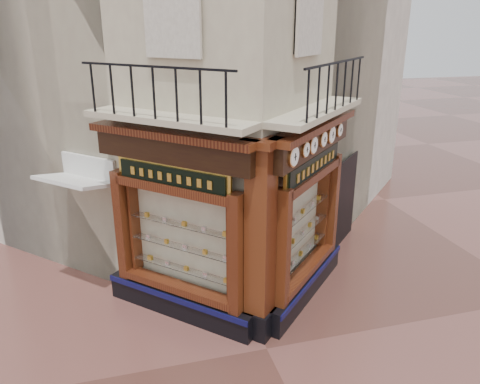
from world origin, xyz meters
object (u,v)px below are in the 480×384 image
object	(u,v)px
clock_a	(294,156)
signboard_right	(314,165)
clock_d	(323,139)
clock_c	(313,145)
clock_f	(339,130)
signboard_left	(171,177)
corner_pilaster	(260,245)
clock_e	(331,135)
clock_b	(306,150)
awning	(87,288)

from	to	relation	value
clock_a	signboard_right	distance (m)	1.45
clock_a	clock_d	world-z (taller)	clock_a
clock_c	clock_f	xyz separation A→B (m)	(1.11, 1.11, -0.00)
clock_d	signboard_left	xyz separation A→B (m)	(-3.11, -0.03, -0.52)
clock_c	corner_pilaster	bearing A→B (deg)	162.43
clock_e	clock_f	xyz separation A→B (m)	(0.37, 0.37, 0.00)
clock_c	signboard_right	distance (m)	0.67
signboard_left	signboard_right	bearing A→B (deg)	-135.00
signboard_right	clock_a	bearing A→B (deg)	-175.31
corner_pilaster	clock_d	xyz separation A→B (m)	(1.65, 1.05, 1.67)
clock_b	clock_e	size ratio (longest dim) A/B	0.77
clock_c	awning	xyz separation A→B (m)	(-4.62, 2.01, -3.62)
clock_a	clock_c	world-z (taller)	clock_a
clock_a	awning	xyz separation A→B (m)	(-3.96, 2.68, -3.62)
clock_a	signboard_left	size ratio (longest dim) A/B	0.21
clock_d	awning	xyz separation A→B (m)	(-5.02, 1.62, -3.62)
corner_pilaster	signboard_right	distance (m)	2.12
corner_pilaster	awning	distance (m)	4.72
clock_c	signboard_left	xyz separation A→B (m)	(-2.72, 0.36, -0.52)
signboard_right	clock_c	bearing A→B (deg)	-164.61
clock_c	signboard_left	bearing A→B (deg)	127.40
corner_pilaster	clock_a	size ratio (longest dim) A/B	10.03
clock_d	signboard_left	world-z (taller)	clock_d
corner_pilaster	signboard_right	world-z (taller)	corner_pilaster
clock_b	clock_a	bearing A→B (deg)	180.00
clock_f	signboard_left	size ratio (longest dim) A/B	0.17
clock_e	clock_c	bearing A→B (deg)	-180.00
clock_f	clock_e	bearing A→B (deg)	180.00
corner_pilaster	clock_f	distance (m)	3.39
clock_d	clock_f	size ratio (longest dim) A/B	1.07
clock_a	clock_f	xyz separation A→B (m)	(1.78, 1.78, -0.00)
clock_d	clock_c	bearing A→B (deg)	180.00
corner_pilaster	signboard_right	xyz separation A→B (m)	(1.46, 1.01, 1.15)
clock_c	signboard_right	bearing A→B (deg)	15.39
clock_b	clock_c	xyz separation A→B (m)	(0.28, 0.28, 0.00)
clock_f	signboard_left	distance (m)	3.94
clock_c	awning	world-z (taller)	clock_c
signboard_left	signboard_right	size ratio (longest dim) A/B	0.93
clock_e	clock_b	bearing A→B (deg)	-180.00
clock_a	clock_d	distance (m)	1.50
awning	signboard_right	size ratio (longest dim) A/B	0.77
awning	clock_a	bearing A→B (deg)	-169.11
signboard_left	signboard_right	distance (m)	2.92
clock_a	signboard_left	world-z (taller)	clock_a
clock_e	clock_f	distance (m)	0.53
corner_pilaster	clock_c	bearing A→B (deg)	-17.57
clock_f	clock_d	bearing A→B (deg)	180.00
signboard_left	corner_pilaster	bearing A→B (deg)	-169.75
clock_c	signboard_left	world-z (taller)	clock_c
corner_pilaster	clock_d	size ratio (longest dim) A/B	11.80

